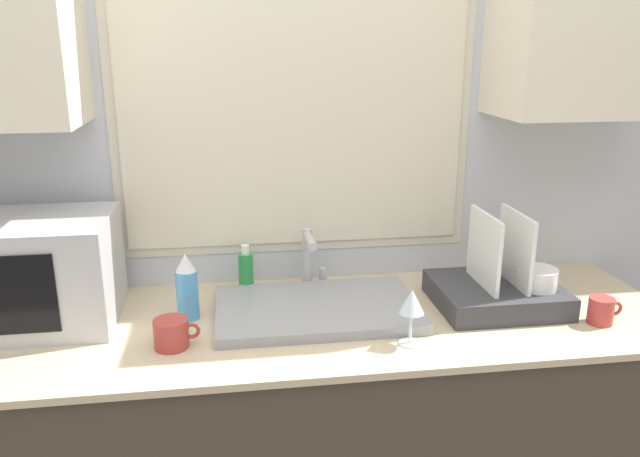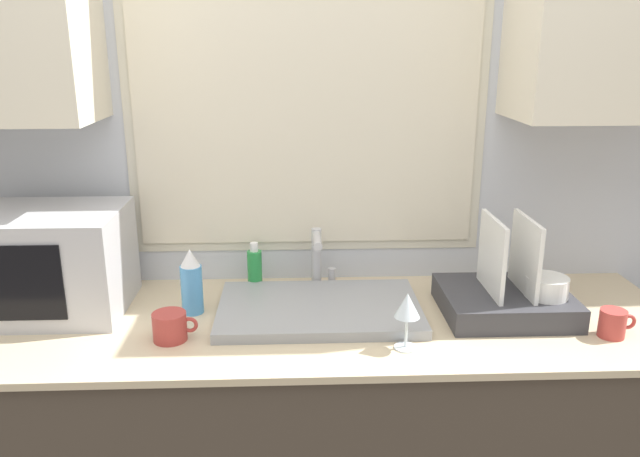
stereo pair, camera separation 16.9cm
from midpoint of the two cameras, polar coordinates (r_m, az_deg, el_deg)
name	(u,v)px [view 2 (the right image)]	position (r m, az deg, el deg)	size (l,w,h in m)	color
countertop	(311,450)	(2.05, 1.65, -19.64)	(2.15, 0.67, 0.90)	#42382D
wall_back	(307,123)	(1.97, 1.26, 9.57)	(6.00, 0.38, 2.60)	silver
sink_basin	(319,309)	(1.84, 2.57, -7.41)	(0.59, 0.38, 0.03)	gray
faucet	(318,254)	(1.99, 2.28, -2.43)	(0.08, 0.15, 0.20)	#B7B7BC
microwave	(44,261)	(1.96, -21.68, -2.85)	(0.46, 0.35, 0.30)	#B2B2B7
dish_rack	(509,295)	(1.93, 19.31, -5.84)	(0.37, 0.31, 0.29)	#333338
spray_bottle	(191,283)	(1.84, -9.11, -4.95)	(0.06, 0.06, 0.20)	#4C99D8
soap_bottle	(255,269)	(2.01, -3.59, -3.72)	(0.05, 0.05, 0.16)	#268C3F
mug_near_sink	(170,326)	(1.71, -10.77, -8.86)	(0.12, 0.09, 0.08)	#A53833
wine_glass	(407,308)	(1.63, 10.96, -7.18)	(0.07, 0.07, 0.15)	silver
mug_by_rack	(613,323)	(1.91, 27.58, -7.75)	(0.10, 0.07, 0.08)	#A53833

